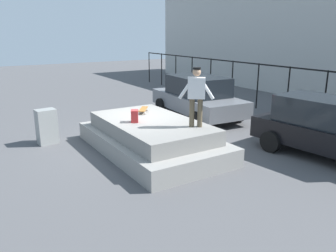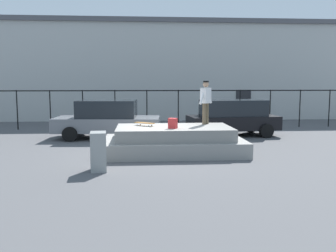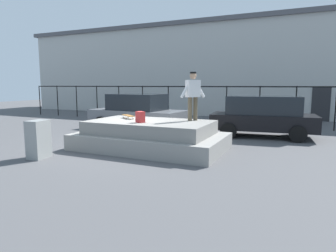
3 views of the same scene
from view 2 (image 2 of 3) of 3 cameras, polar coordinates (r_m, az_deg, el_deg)
The scene contains 10 objects.
ground_plane at distance 13.23m, azimuth -2.63°, elevation -4.20°, with size 60.00×60.00×0.00m, color #4C4C4F.
concrete_ledge at distance 13.16m, azimuth 0.90°, elevation -2.35°, with size 4.93×2.80×0.95m.
skateboarder at distance 13.86m, azimuth 5.85°, elevation 4.15°, with size 0.65×0.84×1.62m.
skateboard at distance 13.31m, azimuth -3.64°, elevation 0.44°, with size 0.74×0.63×0.12m.
backpack at distance 12.56m, azimuth 0.74°, elevation 0.42°, with size 0.28×0.20×0.35m, color red.
car_grey_sedan_near at distance 16.80m, azimuth -9.35°, elevation 1.09°, with size 4.79×2.49×1.71m.
car_black_hatchback_mid at distance 17.55m, azimuth 9.99°, elevation 1.41°, with size 4.31×2.35×1.69m.
utility_box at distance 10.71m, azimuth -10.70°, elevation -3.91°, with size 0.44×0.60×1.12m, color gray.
fence_row at distance 20.04m, azimuth -3.29°, elevation 3.57°, with size 24.06×0.06×2.09m.
warehouse_building at distance 27.09m, azimuth -3.62°, elevation 8.49°, with size 32.84×6.66×6.59m.
Camera 2 is at (-0.40, -12.98, 2.54)m, focal length 39.43 mm.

